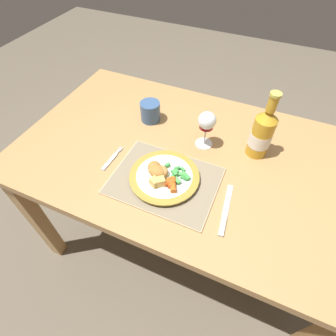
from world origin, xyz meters
name	(u,v)px	position (x,y,z in m)	size (l,w,h in m)	color
ground_plane	(181,237)	(0.00, 0.00, 0.00)	(6.00, 6.00, 0.00)	brown
dining_table	(187,168)	(0.00, 0.00, 0.65)	(1.37, 0.83, 0.74)	#AD7F4C
placemat	(165,180)	(-0.03, -0.17, 0.74)	(0.38, 0.28, 0.01)	tan
dinner_plate	(164,177)	(-0.03, -0.16, 0.76)	(0.25, 0.25, 0.02)	white
breaded_croquettes	(157,170)	(-0.06, -0.16, 0.78)	(0.10, 0.08, 0.04)	tan
green_beans_pile	(179,174)	(0.02, -0.14, 0.77)	(0.11, 0.08, 0.02)	#338438
glazed_carrots	(169,183)	(0.00, -0.19, 0.78)	(0.09, 0.06, 0.02)	#CC5119
fork	(111,160)	(-0.26, -0.16, 0.74)	(0.02, 0.13, 0.01)	silver
table_knife	(225,214)	(0.21, -0.21, 0.74)	(0.04, 0.20, 0.01)	silver
wine_glass	(207,123)	(0.04, 0.07, 0.85)	(0.07, 0.07, 0.16)	silver
bottle	(262,133)	(0.24, 0.11, 0.84)	(0.08, 0.08, 0.27)	gold
roast_potatoes	(158,182)	(-0.04, -0.21, 0.78)	(0.06, 0.05, 0.03)	#DBB256
drinking_cup	(150,111)	(-0.23, 0.13, 0.79)	(0.09, 0.09, 0.09)	#385684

